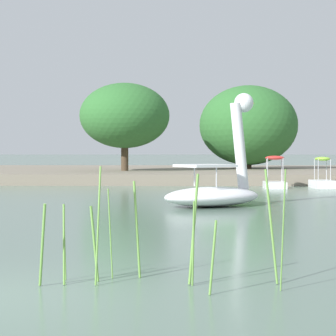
{
  "coord_description": "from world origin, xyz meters",
  "views": [
    {
      "loc": [
        2.56,
        -7.98,
        1.78
      ],
      "look_at": [
        1.65,
        19.92,
        1.07
      ],
      "focal_mm": 72.18,
      "sensor_mm": 36.0,
      "label": 1
    }
  ],
  "objects_px": {
    "pedal_boat_red": "(275,179)",
    "tree_broadleaf_behind_dock": "(125,116)",
    "pedal_boat_lime": "(322,180)",
    "tree_willow_overhanging": "(248,125)",
    "swan_boat": "(216,186)"
  },
  "relations": [
    {
      "from": "pedal_boat_red",
      "to": "pedal_boat_lime",
      "type": "height_order",
      "value": "pedal_boat_red"
    },
    {
      "from": "pedal_boat_red",
      "to": "tree_broadleaf_behind_dock",
      "type": "relative_size",
      "value": 0.23
    },
    {
      "from": "pedal_boat_lime",
      "to": "tree_broadleaf_behind_dock",
      "type": "relative_size",
      "value": 0.23
    },
    {
      "from": "tree_broadleaf_behind_dock",
      "to": "swan_boat",
      "type": "bearing_deg",
      "value": -75.92
    },
    {
      "from": "pedal_boat_lime",
      "to": "tree_willow_overhanging",
      "type": "bearing_deg",
      "value": 100.68
    },
    {
      "from": "pedal_boat_lime",
      "to": "tree_broadleaf_behind_dock",
      "type": "bearing_deg",
      "value": 141.16
    },
    {
      "from": "pedal_boat_lime",
      "to": "tree_willow_overhanging",
      "type": "distance_m",
      "value": 13.51
    },
    {
      "from": "swan_boat",
      "to": "tree_willow_overhanging",
      "type": "distance_m",
      "value": 24.15
    },
    {
      "from": "pedal_boat_red",
      "to": "tree_broadleaf_behind_dock",
      "type": "xyz_separation_m",
      "value": [
        -8.03,
        8.57,
        3.5
      ]
    },
    {
      "from": "tree_willow_overhanging",
      "to": "swan_boat",
      "type": "bearing_deg",
      "value": -97.41
    },
    {
      "from": "tree_willow_overhanging",
      "to": "tree_broadleaf_behind_dock",
      "type": "height_order",
      "value": "tree_willow_overhanging"
    },
    {
      "from": "pedal_boat_red",
      "to": "tree_broadleaf_behind_dock",
      "type": "distance_m",
      "value": 12.25
    },
    {
      "from": "pedal_boat_red",
      "to": "pedal_boat_lime",
      "type": "bearing_deg",
      "value": 6.01
    },
    {
      "from": "pedal_boat_lime",
      "to": "tree_willow_overhanging",
      "type": "relative_size",
      "value": 0.25
    },
    {
      "from": "pedal_boat_red",
      "to": "tree_broadleaf_behind_dock",
      "type": "height_order",
      "value": "tree_broadleaf_behind_dock"
    }
  ]
}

